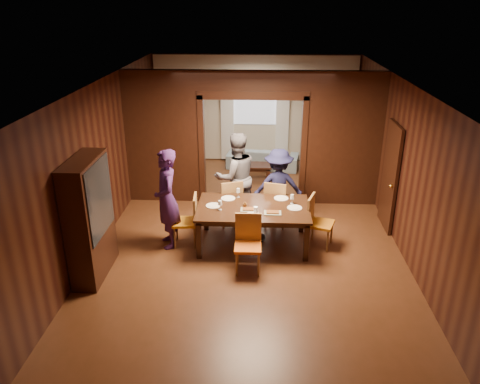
# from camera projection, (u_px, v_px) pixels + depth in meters

# --- Properties ---
(floor) EXTENTS (9.00, 9.00, 0.00)m
(floor) POSITION_uv_depth(u_px,v_px,m) (250.00, 234.00, 9.12)
(floor) COLOR #542F17
(floor) RESTS_ON ground
(ceiling) EXTENTS (5.50, 9.00, 0.02)m
(ceiling) POSITION_uv_depth(u_px,v_px,m) (251.00, 84.00, 8.00)
(ceiling) COLOR silver
(ceiling) RESTS_ON room_walls
(room_walls) EXTENTS (5.52, 9.01, 2.90)m
(room_walls) POSITION_uv_depth(u_px,v_px,m) (253.00, 133.00, 10.28)
(room_walls) COLOR black
(room_walls) RESTS_ON floor
(person_purple) EXTENTS (0.64, 0.78, 1.84)m
(person_purple) POSITION_uv_depth(u_px,v_px,m) (167.00, 199.00, 8.39)
(person_purple) COLOR #3B1B50
(person_purple) RESTS_ON floor
(person_grey) EXTENTS (1.09, 0.98, 1.84)m
(person_grey) POSITION_uv_depth(u_px,v_px,m) (236.00, 177.00, 9.41)
(person_grey) COLOR #5A585F
(person_grey) RESTS_ON floor
(person_navy) EXTENTS (1.04, 0.64, 1.55)m
(person_navy) POSITION_uv_depth(u_px,v_px,m) (278.00, 186.00, 9.33)
(person_navy) COLOR #17183A
(person_navy) RESTS_ON floor
(sofa) EXTENTS (1.97, 1.00, 0.55)m
(sofa) POSITION_uv_depth(u_px,v_px,m) (263.00, 158.00, 12.55)
(sofa) COLOR #7F97A6
(sofa) RESTS_ON floor
(serving_bowl) EXTENTS (0.33, 0.33, 0.08)m
(serving_bowl) POSITION_uv_depth(u_px,v_px,m) (257.00, 202.00, 8.55)
(serving_bowl) COLOR black
(serving_bowl) RESTS_ON dining_table
(dining_table) EXTENTS (2.03, 1.26, 0.76)m
(dining_table) POSITION_uv_depth(u_px,v_px,m) (253.00, 226.00, 8.61)
(dining_table) COLOR black
(dining_table) RESTS_ON floor
(coffee_table) EXTENTS (0.80, 0.50, 0.40)m
(coffee_table) POSITION_uv_depth(u_px,v_px,m) (255.00, 172.00, 11.76)
(coffee_table) COLOR black
(coffee_table) RESTS_ON floor
(chair_left) EXTENTS (0.47, 0.47, 0.97)m
(chair_left) POSITION_uv_depth(u_px,v_px,m) (185.00, 220.00, 8.57)
(chair_left) COLOR orange
(chair_left) RESTS_ON floor
(chair_right) EXTENTS (0.56, 0.56, 0.97)m
(chair_right) POSITION_uv_depth(u_px,v_px,m) (321.00, 222.00, 8.51)
(chair_right) COLOR #BF6912
(chair_right) RESTS_ON floor
(chair_far_l) EXTENTS (0.56, 0.56, 0.97)m
(chair_far_l) POSITION_uv_depth(u_px,v_px,m) (230.00, 201.00, 9.37)
(chair_far_l) COLOR #D64314
(chair_far_l) RESTS_ON floor
(chair_far_r) EXTENTS (0.54, 0.54, 0.97)m
(chair_far_r) POSITION_uv_depth(u_px,v_px,m) (277.00, 203.00, 9.31)
(chair_far_r) COLOR orange
(chair_far_r) RESTS_ON floor
(chair_near) EXTENTS (0.44, 0.44, 0.97)m
(chair_near) POSITION_uv_depth(u_px,v_px,m) (248.00, 245.00, 7.73)
(chair_near) COLOR orange
(chair_near) RESTS_ON floor
(hutch) EXTENTS (0.40, 1.20, 2.00)m
(hutch) POSITION_uv_depth(u_px,v_px,m) (90.00, 219.00, 7.47)
(hutch) COLOR black
(hutch) RESTS_ON floor
(door_right) EXTENTS (0.06, 0.90, 2.10)m
(door_right) POSITION_uv_depth(u_px,v_px,m) (390.00, 177.00, 9.06)
(door_right) COLOR black
(door_right) RESTS_ON floor
(window_far) EXTENTS (1.20, 0.03, 1.30)m
(window_far) POSITION_uv_depth(u_px,v_px,m) (255.00, 100.00, 12.56)
(window_far) COLOR silver
(window_far) RESTS_ON back_wall
(curtain_left) EXTENTS (0.35, 0.06, 2.40)m
(curtain_left) POSITION_uv_depth(u_px,v_px,m) (227.00, 117.00, 12.73)
(curtain_left) COLOR white
(curtain_left) RESTS_ON back_wall
(curtain_right) EXTENTS (0.35, 0.06, 2.40)m
(curtain_right) POSITION_uv_depth(u_px,v_px,m) (282.00, 117.00, 12.66)
(curtain_right) COLOR white
(curtain_right) RESTS_ON back_wall
(plate_left) EXTENTS (0.27, 0.27, 0.01)m
(plate_left) POSITION_uv_depth(u_px,v_px,m) (213.00, 206.00, 8.50)
(plate_left) COLOR silver
(plate_left) RESTS_ON dining_table
(plate_far_l) EXTENTS (0.27, 0.27, 0.01)m
(plate_far_l) POSITION_uv_depth(u_px,v_px,m) (228.00, 198.00, 8.81)
(plate_far_l) COLOR white
(plate_far_l) RESTS_ON dining_table
(plate_far_r) EXTENTS (0.27, 0.27, 0.01)m
(plate_far_r) POSITION_uv_depth(u_px,v_px,m) (281.00, 198.00, 8.81)
(plate_far_r) COLOR white
(plate_far_r) RESTS_ON dining_table
(plate_right) EXTENTS (0.27, 0.27, 0.01)m
(plate_right) POSITION_uv_depth(u_px,v_px,m) (295.00, 208.00, 8.41)
(plate_right) COLOR silver
(plate_right) RESTS_ON dining_table
(plate_near) EXTENTS (0.27, 0.27, 0.01)m
(plate_near) POSITION_uv_depth(u_px,v_px,m) (253.00, 215.00, 8.13)
(plate_near) COLOR silver
(plate_near) RESTS_ON dining_table
(platter_a) EXTENTS (0.30, 0.20, 0.04)m
(platter_a) POSITION_uv_depth(u_px,v_px,m) (249.00, 209.00, 8.33)
(platter_a) COLOR gray
(platter_a) RESTS_ON dining_table
(platter_b) EXTENTS (0.30, 0.20, 0.04)m
(platter_b) POSITION_uv_depth(u_px,v_px,m) (273.00, 212.00, 8.20)
(platter_b) COLOR gray
(platter_b) RESTS_ON dining_table
(wineglass_left) EXTENTS (0.08, 0.08, 0.18)m
(wineglass_left) POSITION_uv_depth(u_px,v_px,m) (220.00, 205.00, 8.31)
(wineglass_left) COLOR silver
(wineglass_left) RESTS_ON dining_table
(wineglass_far) EXTENTS (0.08, 0.08, 0.18)m
(wineglass_far) POSITION_uv_depth(u_px,v_px,m) (238.00, 193.00, 8.84)
(wineglass_far) COLOR silver
(wineglass_far) RESTS_ON dining_table
(wineglass_right) EXTENTS (0.08, 0.08, 0.18)m
(wineglass_right) POSITION_uv_depth(u_px,v_px,m) (292.00, 199.00, 8.56)
(wineglass_right) COLOR silver
(wineglass_right) RESTS_ON dining_table
(tumbler) EXTENTS (0.07, 0.07, 0.14)m
(tumbler) POSITION_uv_depth(u_px,v_px,m) (256.00, 211.00, 8.15)
(tumbler) COLOR silver
(tumbler) RESTS_ON dining_table
(condiment_jar) EXTENTS (0.08, 0.08, 0.11)m
(condiment_jar) POSITION_uv_depth(u_px,v_px,m) (245.00, 205.00, 8.40)
(condiment_jar) COLOR #513012
(condiment_jar) RESTS_ON dining_table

